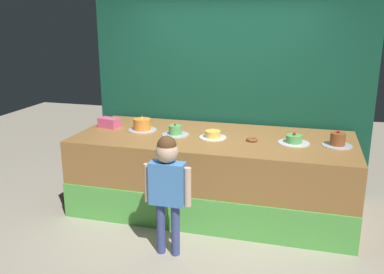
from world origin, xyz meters
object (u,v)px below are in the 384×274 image
(pink_box, at_px, (109,123))
(cake_far_left, at_px, (142,125))
(child_figure, at_px, (167,180))
(cake_center, at_px, (213,135))
(cake_left, at_px, (175,131))
(donut, at_px, (252,140))
(cake_far_right, at_px, (338,140))
(cake_right, at_px, (294,140))

(pink_box, distance_m, cake_far_left, 0.46)
(child_figure, relative_size, cake_center, 3.83)
(pink_box, relative_size, cake_left, 0.80)
(child_figure, xyz_separation_m, cake_far_left, (-0.73, 1.19, 0.19))
(pink_box, height_order, cake_far_left, cake_far_left)
(child_figure, distance_m, cake_far_left, 1.41)
(child_figure, height_order, cake_far_left, child_figure)
(pink_box, xyz_separation_m, cake_center, (1.38, -0.12, -0.03))
(donut, distance_m, cake_center, 0.46)
(pink_box, xyz_separation_m, cake_far_left, (0.46, -0.02, 0.01))
(cake_center, bearing_deg, cake_far_right, 2.17)
(child_figure, bearing_deg, cake_center, 80.10)
(pink_box, bearing_deg, cake_far_left, -2.59)
(cake_left, xyz_separation_m, cake_far_right, (1.84, 0.05, 0.02))
(pink_box, distance_m, cake_far_right, 2.76)
(cake_center, height_order, cake_far_right, cake_far_right)
(cake_far_left, xyz_separation_m, cake_right, (1.84, -0.08, -0.03))
(cake_far_left, bearing_deg, child_figure, -58.47)
(child_figure, bearing_deg, cake_far_left, 121.53)
(pink_box, xyz_separation_m, cake_right, (2.30, -0.10, -0.02))
(child_figure, distance_m, cake_far_right, 1.95)
(pink_box, height_order, cake_center, same)
(cake_left, height_order, cake_right, cake_left)
(cake_left, relative_size, cake_center, 1.02)
(donut, height_order, cake_center, cake_center)
(pink_box, height_order, cake_far_right, cake_far_right)
(cake_far_left, bearing_deg, pink_box, 177.41)
(cake_right, bearing_deg, pink_box, 177.57)
(cake_right, bearing_deg, cake_far_left, 177.62)
(pink_box, bearing_deg, cake_far_right, -1.42)
(cake_center, bearing_deg, cake_far_left, 173.82)
(donut, relative_size, cake_right, 0.38)
(cake_far_left, bearing_deg, cake_far_right, -1.18)
(child_figure, bearing_deg, donut, 58.80)
(cake_far_left, distance_m, cake_far_right, 2.30)
(cake_left, distance_m, cake_center, 0.46)
(cake_left, height_order, cake_far_right, cake_far_right)
(child_figure, relative_size, cake_far_left, 3.45)
(child_figure, xyz_separation_m, pink_box, (-1.19, 1.21, 0.19))
(child_figure, xyz_separation_m, cake_right, (1.11, 1.11, 0.17))
(child_figure, relative_size, cake_right, 3.50)
(child_figure, relative_size, pink_box, 4.72)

